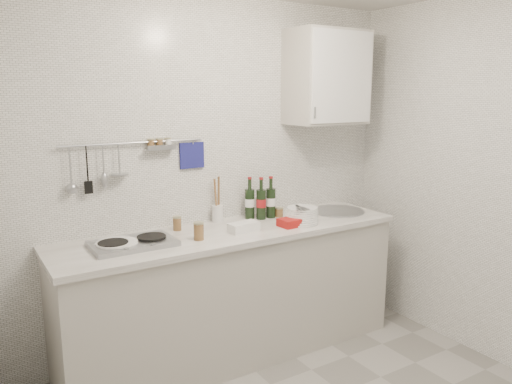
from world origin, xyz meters
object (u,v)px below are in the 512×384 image
wine_bottles (261,198)px  plate_stack_hob (116,245)px  plate_stack_sink (301,215)px  wall_cabinet (327,78)px  utensil_crock (218,211)px

wine_bottles → plate_stack_hob: bearing=-172.3°
wine_bottles → plate_stack_sink: bearing=-54.2°
wall_cabinet → wine_bottles: 1.05m
wine_bottles → wall_cabinet: bearing=-3.7°
wall_cabinet → plate_stack_hob: wall_cabinet is taller
plate_stack_hob → wine_bottles: wine_bottles is taller
plate_stack_sink → wine_bottles: wine_bottles is taller
plate_stack_sink → utensil_crock: 0.60m
wine_bottles → utensil_crock: (-0.32, 0.07, -0.08)m
plate_stack_sink → wine_bottles: size_ratio=0.93×
plate_stack_sink → wine_bottles: bearing=125.8°
wall_cabinet → plate_stack_sink: wall_cabinet is taller
wall_cabinet → plate_stack_sink: 1.08m
plate_stack_sink → utensil_crock: size_ratio=0.86×
plate_stack_hob → wall_cabinet: bearing=3.9°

